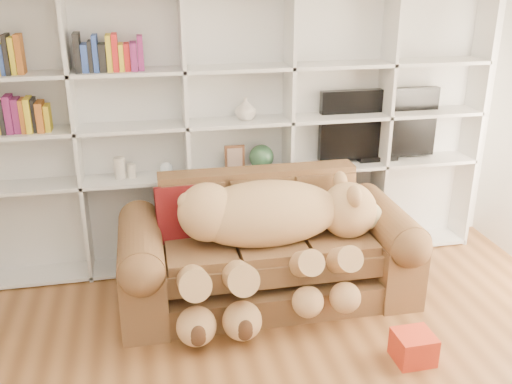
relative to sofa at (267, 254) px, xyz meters
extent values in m
cube|color=silver|center=(-0.11, 0.85, 0.98)|extent=(5.00, 0.02, 2.70)
cube|color=silver|center=(-0.11, 0.81, 0.83)|extent=(4.40, 0.03, 2.40)
cube|color=silver|center=(-1.43, 0.65, 0.83)|extent=(0.03, 0.35, 2.40)
cube|color=silver|center=(-0.55, 0.65, 0.83)|extent=(0.03, 0.35, 2.40)
cube|color=silver|center=(0.33, 0.65, 0.83)|extent=(0.03, 0.35, 2.40)
cube|color=silver|center=(1.21, 0.65, 0.83)|extent=(0.03, 0.35, 2.40)
cube|color=silver|center=(2.09, 0.65, 0.83)|extent=(0.03, 0.35, 2.40)
cube|color=silver|center=(-0.11, 0.65, -0.34)|extent=(4.40, 0.35, 0.03)
cube|color=silver|center=(-0.11, 0.65, 0.48)|extent=(4.40, 0.35, 0.03)
cube|color=silver|center=(-0.11, 0.65, 0.93)|extent=(4.40, 0.35, 0.03)
cube|color=silver|center=(-0.11, 0.65, 1.38)|extent=(4.40, 0.35, 0.03)
cube|color=brown|center=(0.00, -0.04, -0.25)|extent=(2.20, 0.89, 0.23)
cube|color=brown|center=(0.00, -0.06, 0.10)|extent=(1.64, 0.73, 0.31)
cube|color=brown|center=(0.00, 0.35, 0.32)|extent=(1.64, 0.21, 0.58)
cube|color=brown|center=(-0.99, -0.04, -0.08)|extent=(0.34, 1.00, 0.58)
cube|color=brown|center=(0.99, -0.04, -0.08)|extent=(0.34, 1.00, 0.58)
cylinder|color=brown|center=(-0.99, -0.04, 0.21)|extent=(0.34, 0.94, 0.34)
cylinder|color=brown|center=(0.99, -0.04, 0.21)|extent=(0.34, 0.94, 0.34)
ellipsoid|color=tan|center=(-0.03, -0.10, 0.40)|extent=(1.17, 0.57, 0.51)
sphere|color=tan|center=(-0.48, -0.10, 0.45)|extent=(0.45, 0.45, 0.45)
sphere|color=tan|center=(0.64, -0.10, 0.37)|extent=(0.45, 0.45, 0.45)
sphere|color=beige|center=(0.81, -0.10, 0.31)|extent=(0.22, 0.22, 0.22)
sphere|color=#412817|center=(0.89, -0.10, 0.30)|extent=(0.07, 0.07, 0.07)
ellipsoid|color=tan|center=(0.62, -0.25, 0.55)|extent=(0.11, 0.17, 0.17)
ellipsoid|color=tan|center=(0.62, 0.06, 0.55)|extent=(0.11, 0.17, 0.17)
sphere|color=tan|center=(-0.62, -0.10, 0.54)|extent=(0.15, 0.15, 0.15)
cylinder|color=tan|center=(0.17, -0.44, 0.13)|extent=(0.19, 0.54, 0.39)
cylinder|color=tan|center=(0.45, -0.44, 0.13)|extent=(0.19, 0.54, 0.39)
cylinder|color=tan|center=(-0.64, -0.44, 0.09)|extent=(0.22, 0.62, 0.46)
cylinder|color=tan|center=(-0.32, -0.44, 0.09)|extent=(0.22, 0.62, 0.46)
sphere|color=tan|center=(0.17, -0.61, -0.10)|extent=(0.23, 0.23, 0.23)
sphere|color=tan|center=(0.45, -0.61, -0.10)|extent=(0.23, 0.23, 0.23)
sphere|color=tan|center=(-0.64, -0.61, -0.18)|extent=(0.28, 0.28, 0.28)
sphere|color=tan|center=(-0.32, -0.61, -0.18)|extent=(0.28, 0.28, 0.28)
cube|color=#5A100F|center=(-0.63, 0.16, 0.35)|extent=(0.45, 0.27, 0.46)
cube|color=red|center=(0.80, -1.04, -0.26)|extent=(0.26, 0.25, 0.21)
cube|color=black|center=(1.19, 0.70, 0.84)|extent=(1.10, 0.08, 0.63)
cube|color=black|center=(1.19, 0.70, 0.52)|extent=(0.37, 0.18, 0.04)
cube|color=#52301C|center=(-0.14, 0.65, 0.62)|extent=(0.17, 0.03, 0.22)
sphere|color=#295133|center=(0.10, 0.65, 0.61)|extent=(0.22, 0.22, 0.22)
cylinder|color=beige|center=(-1.11, 0.65, 0.59)|extent=(0.11, 0.11, 0.18)
cylinder|color=beige|center=(-1.02, 0.65, 0.56)|extent=(0.09, 0.09, 0.12)
sphere|color=white|center=(-0.73, 0.65, 0.56)|extent=(0.11, 0.11, 0.11)
imported|color=beige|center=(-0.04, 0.65, 1.04)|extent=(0.24, 0.24, 0.19)
camera|label=1|loc=(-0.91, -3.98, 2.14)|focal=40.00mm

